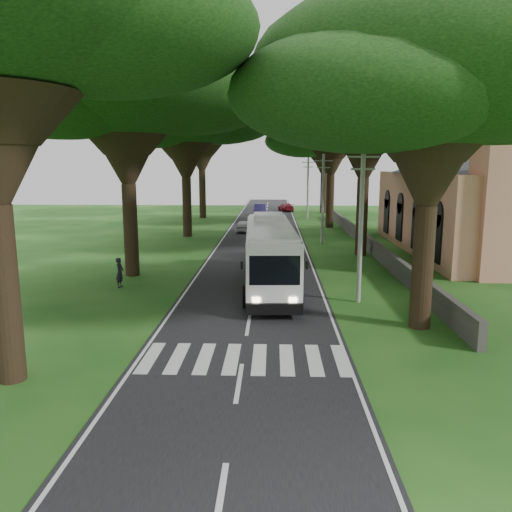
{
  "coord_description": "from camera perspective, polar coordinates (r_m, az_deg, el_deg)",
  "views": [
    {
      "loc": [
        1.09,
        -19.19,
        6.97
      ],
      "look_at": [
        0.16,
        7.07,
        2.2
      ],
      "focal_mm": 35.0,
      "sensor_mm": 36.0,
      "label": 1
    }
  ],
  "objects": [
    {
      "name": "tree_l_midb",
      "position": [
        50.16,
        -8.15,
        15.56
      ],
      "size": [
        14.08,
        14.08,
        14.79
      ],
      "color": "black",
      "rests_on": "ground"
    },
    {
      "name": "pole_near",
      "position": [
        25.73,
        11.91,
        3.84
      ],
      "size": [
        1.6,
        0.24,
        8.0
      ],
      "color": "gray",
      "rests_on": "ground"
    },
    {
      "name": "tree_l_mida",
      "position": [
        32.85,
        -14.84,
        18.44
      ],
      "size": [
        15.56,
        15.56,
        15.21
      ],
      "color": "black",
      "rests_on": "ground"
    },
    {
      "name": "church",
      "position": [
        44.11,
        24.55,
        6.69
      ],
      "size": [
        14.0,
        24.0,
        11.6
      ],
      "color": "#E68A70",
      "rests_on": "ground"
    },
    {
      "name": "pole_mid",
      "position": [
        45.49,
        7.63,
        6.68
      ],
      "size": [
        1.6,
        0.24,
        8.0
      ],
      "color": "gray",
      "rests_on": "ground"
    },
    {
      "name": "pedestrian",
      "position": [
        29.9,
        -15.3,
        -1.84
      ],
      "size": [
        0.46,
        0.67,
        1.75
      ],
      "primitive_type": "imported",
      "rotation": [
        0.0,
        0.0,
        1.5
      ],
      "color": "black",
      "rests_on": "ground"
    },
    {
      "name": "tree_r_mida",
      "position": [
        40.14,
        12.51,
        17.54
      ],
      "size": [
        15.7,
        15.7,
        15.62
      ],
      "color": "black",
      "rests_on": "ground"
    },
    {
      "name": "distant_car_b",
      "position": [
        72.3,
        0.47,
        5.38
      ],
      "size": [
        1.71,
        4.62,
        1.51
      ],
      "primitive_type": "imported",
      "rotation": [
        0.0,
        0.0,
        -0.03
      ],
      "color": "navy",
      "rests_on": "road"
    },
    {
      "name": "tree_r_far",
      "position": [
        75.7,
        7.86,
        13.65
      ],
      "size": [
        15.89,
        15.89,
        14.98
      ],
      "color": "black",
      "rests_on": "ground"
    },
    {
      "name": "distant_car_c",
      "position": [
        77.86,
        3.44,
        5.6
      ],
      "size": [
        2.69,
        4.46,
        1.21
      ],
      "primitive_type": "imported",
      "rotation": [
        0.0,
        0.0,
        3.4
      ],
      "color": "maroon",
      "rests_on": "road"
    },
    {
      "name": "tree_l_far",
      "position": [
        68.14,
        -6.3,
        15.26
      ],
      "size": [
        15.94,
        15.94,
        16.43
      ],
      "color": "black",
      "rests_on": "ground"
    },
    {
      "name": "crosswalk",
      "position": [
        18.58,
        -1.52,
        -11.74
      ],
      "size": [
        8.0,
        3.0,
        0.01
      ],
      "primitive_type": "cube",
      "color": "silver",
      "rests_on": "ground"
    },
    {
      "name": "pole_far",
      "position": [
        65.4,
        5.94,
        7.79
      ],
      "size": [
        1.6,
        0.24,
        8.0
      ],
      "color": "gray",
      "rests_on": "ground"
    },
    {
      "name": "tree_r_midb",
      "position": [
        57.77,
        8.69,
        15.2
      ],
      "size": [
        13.55,
        13.55,
        15.07
      ],
      "color": "black",
      "rests_on": "ground"
    },
    {
      "name": "distant_car_a",
      "position": [
        53.02,
        -1.44,
        3.44
      ],
      "size": [
        1.55,
        3.7,
        1.25
      ],
      "primitive_type": "imported",
      "rotation": [
        0.0,
        0.0,
        3.12
      ],
      "color": "silver",
      "rests_on": "road"
    },
    {
      "name": "property_wall",
      "position": [
        44.37,
        12.28,
        1.8
      ],
      "size": [
        0.35,
        50.0,
        1.2
      ],
      "primitive_type": "cube",
      "color": "#383533",
      "rests_on": "ground"
    },
    {
      "name": "tree_r_near",
      "position": [
        22.45,
        19.72,
        19.18
      ],
      "size": [
        14.85,
        14.85,
        13.9
      ],
      "color": "black",
      "rests_on": "ground"
    },
    {
      "name": "ground",
      "position": [
        20.45,
        -1.17,
        -9.64
      ],
      "size": [
        140.0,
        140.0,
        0.0
      ],
      "primitive_type": "plane",
      "color": "#1B4D16",
      "rests_on": "ground"
    },
    {
      "name": "road",
      "position": [
        44.75,
        0.6,
        1.34
      ],
      "size": [
        8.0,
        120.0,
        0.04
      ],
      "primitive_type": "cube",
      "color": "black",
      "rests_on": "ground"
    },
    {
      "name": "coach_bus",
      "position": [
        28.61,
        1.59,
        0.26
      ],
      "size": [
        3.36,
        12.63,
        3.69
      ],
      "rotation": [
        0.0,
        0.0,
        0.04
      ],
      "color": "white",
      "rests_on": "ground"
    }
  ]
}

